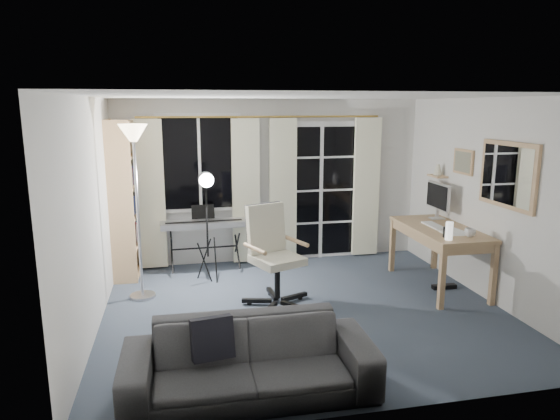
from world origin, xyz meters
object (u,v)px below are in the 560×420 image
(bookshelf, at_px, (122,202))
(mug, at_px, (470,231))
(studio_light, at_px, (206,193))
(desk, at_px, (440,235))
(keyboard_piano, at_px, (204,225))
(torchiere_lamp, at_px, (135,160))
(monitor, at_px, (438,197))
(office_chair, at_px, (271,246))
(sofa, at_px, (249,349))

(bookshelf, distance_m, mug, 4.52)
(studio_light, distance_m, desk, 3.04)
(studio_light, bearing_deg, keyboard_piano, 89.86)
(studio_light, relative_size, desk, 1.02)
(torchiere_lamp, relative_size, desk, 1.42)
(keyboard_piano, relative_size, monitor, 2.12)
(mug, bearing_deg, bookshelf, 155.33)
(torchiere_lamp, height_order, mug, torchiere_lamp)
(bookshelf, xyz_separation_m, monitor, (4.20, -0.94, 0.08))
(torchiere_lamp, distance_m, keyboard_piano, 1.60)
(desk, bearing_deg, bookshelf, 161.61)
(desk, xyz_separation_m, mug, (0.10, -0.50, 0.16))
(mug, bearing_deg, torchiere_lamp, 166.92)
(torchiere_lamp, xyz_separation_m, monitor, (3.92, 0.06, -0.60))
(torchiere_lamp, bearing_deg, office_chair, -16.59)
(office_chair, bearing_deg, bookshelf, 119.18)
(torchiere_lamp, xyz_separation_m, sofa, (0.98, -2.34, -1.29))
(mug, bearing_deg, office_chair, 169.30)
(desk, bearing_deg, keyboard_piano, 156.70)
(torchiere_lamp, relative_size, office_chair, 1.79)
(office_chair, relative_size, mug, 9.08)
(office_chair, bearing_deg, torchiere_lamp, 141.43)
(studio_light, distance_m, sofa, 2.84)
(sofa, bearing_deg, torchiere_lamp, 113.70)
(desk, distance_m, mug, 0.54)
(bookshelf, xyz_separation_m, sofa, (1.27, -3.34, -0.62))
(desk, distance_m, sofa, 3.38)
(bookshelf, distance_m, monitor, 4.31)
(office_chair, xyz_separation_m, desk, (2.21, 0.06, 0.00))
(bookshelf, bearing_deg, mug, -22.67)
(bookshelf, distance_m, torchiere_lamp, 1.24)
(desk, xyz_separation_m, sofa, (-2.74, -1.95, -0.30))
(bookshelf, xyz_separation_m, office_chair, (1.80, -1.45, -0.32))
(mug, bearing_deg, monitor, 84.21)
(bookshelf, relative_size, office_chair, 1.81)
(studio_light, bearing_deg, bookshelf, 148.93)
(torchiere_lamp, xyz_separation_m, desk, (3.73, -0.39, -1.00))
(studio_light, bearing_deg, torchiere_lamp, -157.58)
(bookshelf, height_order, studio_light, bookshelf)
(studio_light, height_order, desk, studio_light)
(monitor, bearing_deg, studio_light, 174.76)
(bookshelf, relative_size, keyboard_piano, 1.77)
(studio_light, bearing_deg, office_chair, -52.89)
(sofa, bearing_deg, desk, 36.33)
(mug, bearing_deg, desk, 101.31)
(office_chair, height_order, desk, office_chair)
(keyboard_piano, bearing_deg, torchiere_lamp, -133.55)
(keyboard_piano, relative_size, office_chair, 1.02)
(studio_light, distance_m, mug, 3.27)
(office_chair, height_order, sofa, office_chair)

